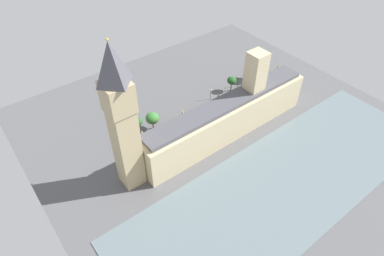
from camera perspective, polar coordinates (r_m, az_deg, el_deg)
ground_plane at (r=144.73m, az=5.07°, el=-0.51°), size 149.77×149.77×0.00m
river_thames at (r=129.46m, az=15.67°, el=-8.94°), size 43.39×134.79×0.25m
parliament_building at (r=138.25m, az=6.24°, el=2.10°), size 12.21×79.77×33.96m
clock_tower at (r=106.66m, az=-11.90°, el=1.45°), size 8.66×8.66×57.31m
car_white_midblock at (r=164.40m, az=9.53°, el=5.41°), size 1.83×4.58×1.74m
car_blue_under_trees at (r=157.70m, az=4.61°, el=4.12°), size 2.08×4.43×1.74m
car_black_opposite_hall at (r=148.56m, az=0.23°, el=1.48°), size 2.12×4.37×1.74m
double_decker_bus_far_end at (r=141.84m, az=-3.72°, el=-0.04°), size 2.81×10.55×4.75m
car_yellow_cab_corner at (r=139.59m, az=-8.33°, el=-2.32°), size 2.03×4.47×1.74m
pedestrian_leading at (r=135.44m, az=-5.22°, el=-3.83°), size 0.60×0.51×1.51m
pedestrian_by_river_gate at (r=145.29m, az=2.75°, el=0.19°), size 0.63×0.60×1.49m
pedestrian_kerbside at (r=138.47m, az=-2.50°, el=-2.38°), size 0.49×0.59×1.51m
plane_tree_trailing at (r=142.60m, az=-6.80°, el=1.68°), size 5.78×5.78×8.31m
plane_tree_near_tower at (r=174.41m, az=10.56°, el=10.12°), size 7.06×7.06×10.20m
plane_tree_slot_10 at (r=141.13m, az=-9.39°, el=0.98°), size 4.51×4.51×8.05m
plane_tree_slot_11 at (r=165.13m, az=6.79°, el=8.05°), size 4.48×4.48×7.87m
street_lamp_slot_12 at (r=169.30m, az=7.90°, el=8.20°), size 0.56×0.56×6.03m
street_lamp_slot_13 at (r=159.28m, az=3.22°, el=6.11°), size 0.56×0.56×5.92m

